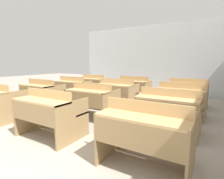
# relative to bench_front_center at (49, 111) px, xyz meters

# --- Properties ---
(wall_back) EXTENTS (7.13, 0.06, 2.88)m
(wall_back) POSITION_rel_bench_front_center_xyz_m (0.18, 5.49, 0.99)
(wall_back) COLOR silver
(wall_back) RESTS_ON ground_plane
(bench_front_center) EXTENTS (1.07, 0.75, 0.83)m
(bench_front_center) POSITION_rel_bench_front_center_xyz_m (0.00, 0.00, 0.00)
(bench_front_center) COLOR #94754B
(bench_front_center) RESTS_ON ground_plane
(bench_front_right) EXTENTS (1.07, 0.75, 0.83)m
(bench_front_right) POSITION_rel_bench_front_center_xyz_m (1.75, -0.01, 0.00)
(bench_front_right) COLOR olive
(bench_front_right) RESTS_ON ground_plane
(bench_second_left) EXTENTS (1.07, 0.75, 0.83)m
(bench_second_left) POSITION_rel_bench_front_center_xyz_m (-1.79, 1.21, 0.00)
(bench_second_left) COLOR olive
(bench_second_left) RESTS_ON ground_plane
(bench_second_center) EXTENTS (1.07, 0.75, 0.83)m
(bench_second_center) POSITION_rel_bench_front_center_xyz_m (0.00, 1.20, 0.00)
(bench_second_center) COLOR #94754B
(bench_second_center) RESTS_ON ground_plane
(bench_second_right) EXTENTS (1.07, 0.75, 0.83)m
(bench_second_right) POSITION_rel_bench_front_center_xyz_m (1.74, 1.22, 0.00)
(bench_second_right) COLOR #96784D
(bench_second_right) RESTS_ON ground_plane
(bench_third_left) EXTENTS (1.07, 0.75, 0.83)m
(bench_third_left) POSITION_rel_bench_front_center_xyz_m (-1.77, 2.42, 0.00)
(bench_third_left) COLOR #97784E
(bench_third_left) RESTS_ON ground_plane
(bench_third_center) EXTENTS (1.07, 0.75, 0.83)m
(bench_third_center) POSITION_rel_bench_front_center_xyz_m (-0.02, 2.42, 0.00)
(bench_third_center) COLOR #997A50
(bench_third_center) RESTS_ON ground_plane
(bench_third_right) EXTENTS (1.07, 0.75, 0.83)m
(bench_third_right) POSITION_rel_bench_front_center_xyz_m (1.76, 2.40, 0.00)
(bench_third_right) COLOR #93744A
(bench_third_right) RESTS_ON ground_plane
(bench_back_left) EXTENTS (1.07, 0.75, 0.83)m
(bench_back_left) POSITION_rel_bench_front_center_xyz_m (-1.76, 3.62, 0.00)
(bench_back_left) COLOR #97784E
(bench_back_left) RESTS_ON ground_plane
(bench_back_center) EXTENTS (1.07, 0.75, 0.83)m
(bench_back_center) POSITION_rel_bench_front_center_xyz_m (-0.01, 3.61, 0.00)
(bench_back_center) COLOR olive
(bench_back_center) RESTS_ON ground_plane
(bench_back_right) EXTENTS (1.07, 0.75, 0.83)m
(bench_back_right) POSITION_rel_bench_front_center_xyz_m (1.75, 3.59, 0.00)
(bench_back_right) COLOR olive
(bench_back_right) RESTS_ON ground_plane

